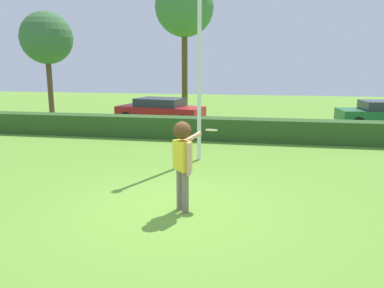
# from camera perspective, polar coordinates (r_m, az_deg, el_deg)

# --- Properties ---
(ground_plane) EXTENTS (60.00, 60.00, 0.00)m
(ground_plane) POSITION_cam_1_polar(r_m,az_deg,el_deg) (7.80, -3.02, -9.56)
(ground_plane) COLOR olive
(person) EXTENTS (0.51, 0.82, 1.79)m
(person) POSITION_cam_1_polar(r_m,az_deg,el_deg) (7.30, -1.39, -1.58)
(person) COLOR #78685E
(person) RESTS_ON ground
(frisbee) EXTENTS (0.25, 0.25, 0.08)m
(frisbee) POSITION_cam_1_polar(r_m,az_deg,el_deg) (7.77, 2.96, 2.13)
(frisbee) COLOR white
(lamppost) EXTENTS (0.24, 0.24, 6.07)m
(lamppost) POSITION_cam_1_polar(r_m,az_deg,el_deg) (11.25, 1.12, 14.41)
(lamppost) COLOR silver
(lamppost) RESTS_ON ground
(hedge_row) EXTENTS (28.43, 0.90, 0.84)m
(hedge_row) POSITION_cam_1_polar(r_m,az_deg,el_deg) (14.70, 3.74, 2.32)
(hedge_row) COLOR #2D4F20
(hedge_row) RESTS_ON ground
(parked_car_red) EXTENTS (4.44, 2.44, 1.25)m
(parked_car_red) POSITION_cam_1_polar(r_m,az_deg,el_deg) (18.75, -4.79, 5.19)
(parked_car_red) COLOR #B21E1E
(parked_car_red) RESTS_ON ground
(willow_tree) EXTENTS (2.76, 2.76, 5.64)m
(willow_tree) POSITION_cam_1_polar(r_m,az_deg,el_deg) (22.38, -21.05, 14.61)
(willow_tree) COLOR brown
(willow_tree) RESTS_ON ground
(maple_tree) EXTENTS (3.24, 3.24, 7.58)m
(maple_tree) POSITION_cam_1_polar(r_m,az_deg,el_deg) (22.02, -1.15, 19.83)
(maple_tree) COLOR brown
(maple_tree) RESTS_ON ground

